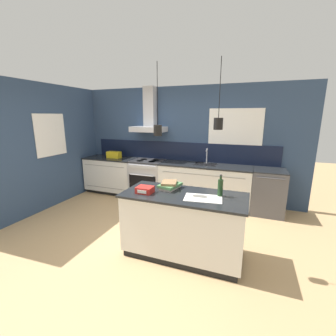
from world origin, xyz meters
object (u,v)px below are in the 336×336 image
dishwasher (268,192)px  bottle_on_island (220,187)px  book_stack (170,185)px  oven_range (148,179)px  yellow_toolbox (114,155)px  red_supply_box (145,190)px

dishwasher → bottle_on_island: bearing=-111.0°
book_stack → dishwasher: bearing=51.3°
oven_range → dishwasher: same height
book_stack → yellow_toolbox: 2.82m
bottle_on_island → yellow_toolbox: bearing=147.2°
dishwasher → red_supply_box: (-1.70, -2.09, 0.50)m
yellow_toolbox → oven_range: bearing=-0.3°
red_supply_box → yellow_toolbox: 2.83m
dishwasher → book_stack: (-1.44, -1.81, 0.51)m
bottle_on_island → red_supply_box: (-0.99, -0.23, -0.08)m
oven_range → bottle_on_island: 2.76m
bottle_on_island → oven_range: bearing=136.4°
oven_range → dishwasher: 2.67m
oven_range → dishwasher: size_ratio=1.00×
oven_range → book_stack: bearing=-55.8°
dishwasher → red_supply_box: bearing=-129.2°
oven_range → book_stack: size_ratio=2.39×
oven_range → red_supply_box: bearing=-65.2°
dishwasher → bottle_on_island: (-0.72, -1.86, 0.58)m
oven_range → dishwasher: bearing=0.1°
bottle_on_island → red_supply_box: 1.02m
red_supply_box → bottle_on_island: bearing=12.9°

